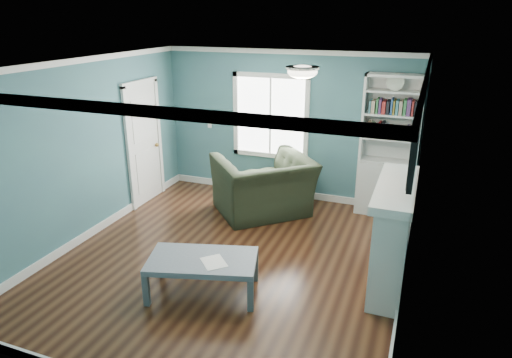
% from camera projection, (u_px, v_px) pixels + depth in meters
% --- Properties ---
extents(floor, '(5.00, 5.00, 0.00)m').
position_uv_depth(floor, '(230.00, 259.00, 6.24)').
color(floor, black).
rests_on(floor, ground).
extents(room_walls, '(5.00, 5.00, 5.00)m').
position_uv_depth(room_walls, '(228.00, 148.00, 5.70)').
color(room_walls, '#3D6473').
rests_on(room_walls, ground).
extents(trim, '(4.50, 5.00, 2.60)m').
position_uv_depth(trim, '(229.00, 174.00, 5.82)').
color(trim, white).
rests_on(trim, ground).
extents(window, '(1.40, 0.06, 1.50)m').
position_uv_depth(window, '(270.00, 116.00, 8.03)').
color(window, white).
rests_on(window, room_walls).
extents(bookshelf, '(0.90, 0.35, 2.31)m').
position_uv_depth(bookshelf, '(387.00, 161.00, 7.35)').
color(bookshelf, silver).
rests_on(bookshelf, ground).
extents(fireplace, '(0.44, 1.58, 1.30)m').
position_uv_depth(fireplace, '(394.00, 236.00, 5.50)').
color(fireplace, black).
rests_on(fireplace, ground).
extents(tv, '(0.06, 1.10, 0.65)m').
position_uv_depth(tv, '(415.00, 150.00, 5.09)').
color(tv, black).
rests_on(tv, fireplace).
extents(door, '(0.12, 0.98, 2.17)m').
position_uv_depth(door, '(144.00, 142.00, 7.85)').
color(door, silver).
rests_on(door, ground).
extents(ceiling_fixture, '(0.38, 0.38, 0.15)m').
position_uv_depth(ceiling_fixture, '(302.00, 71.00, 5.15)').
color(ceiling_fixture, white).
rests_on(ceiling_fixture, room_walls).
extents(light_switch, '(0.08, 0.01, 0.12)m').
position_uv_depth(light_switch, '(210.00, 125.00, 8.51)').
color(light_switch, white).
rests_on(light_switch, room_walls).
extents(recliner, '(1.73, 1.70, 1.29)m').
position_uv_depth(recliner, '(264.00, 177.00, 7.46)').
color(recliner, black).
rests_on(recliner, ground).
extents(coffee_table, '(1.41, 1.01, 0.46)m').
position_uv_depth(coffee_table, '(202.00, 263.00, 5.37)').
color(coffee_table, '#4D565D').
rests_on(coffee_table, ground).
extents(paper_sheet, '(0.40, 0.40, 0.00)m').
position_uv_depth(paper_sheet, '(214.00, 262.00, 5.26)').
color(paper_sheet, white).
rests_on(paper_sheet, coffee_table).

